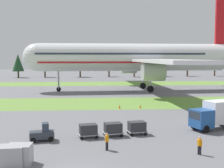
# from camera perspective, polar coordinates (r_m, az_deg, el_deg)

# --- Properties ---
(grass_strip_near) EXTENTS (320.00, 15.59, 0.01)m
(grass_strip_near) POSITION_cam_1_polar(r_m,az_deg,el_deg) (59.30, -4.60, -3.66)
(grass_strip_near) COLOR olive
(grass_strip_near) RESTS_ON ground
(grass_strip_far) EXTENTS (320.00, 15.59, 0.01)m
(grass_strip_far) POSITION_cam_1_polar(r_m,az_deg,el_deg) (102.18, -4.18, 0.06)
(grass_strip_far) COLOR olive
(grass_strip_far) RESTS_ON ground
(airliner) EXTENTS (60.70, 75.09, 25.20)m
(airliner) POSITION_cam_1_polar(r_m,az_deg,el_deg) (81.13, 4.83, 5.12)
(airliner) COLOR silver
(airliner) RESTS_ON ground
(baggage_tug) EXTENTS (2.80, 1.76, 1.97)m
(baggage_tug) POSITION_cam_1_polar(r_m,az_deg,el_deg) (33.74, -13.12, -9.20)
(baggage_tug) COLOR #2D333D
(baggage_tug) RESTS_ON ground
(cargo_dolly_lead) EXTENTS (2.44, 1.88, 1.55)m
(cargo_dolly_lead) POSITION_cam_1_polar(r_m,az_deg,el_deg) (34.16, -4.57, -8.71)
(cargo_dolly_lead) COLOR #A3A3A8
(cargo_dolly_lead) RESTS_ON ground
(cargo_dolly_second) EXTENTS (2.44, 1.88, 1.55)m
(cargo_dolly_second) POSITION_cam_1_polar(r_m,az_deg,el_deg) (34.75, 0.20, -8.45)
(cargo_dolly_second) COLOR #A3A3A8
(cargo_dolly_second) RESTS_ON ground
(cargo_dolly_third) EXTENTS (2.44, 1.88, 1.55)m
(cargo_dolly_third) POSITION_cam_1_polar(r_m,az_deg,el_deg) (35.57, 4.77, -8.15)
(cargo_dolly_third) COLOR #A3A3A8
(cargo_dolly_third) RESTS_ON ground
(catering_truck) EXTENTS (7.32, 4.66, 3.58)m
(catering_truck) POSITION_cam_1_polar(r_m,az_deg,el_deg) (40.18, 19.35, -5.38)
(catering_truck) COLOR #1E4C8E
(catering_truck) RESTS_ON ground
(ground_crew_marshaller) EXTENTS (0.36, 0.51, 1.74)m
(ground_crew_marshaller) POSITION_cam_1_polar(r_m,az_deg,el_deg) (29.70, -0.98, -10.78)
(ground_crew_marshaller) COLOR black
(ground_crew_marshaller) RESTS_ON ground
(ground_crew_loader) EXTENTS (0.36, 0.50, 1.74)m
(ground_crew_loader) POSITION_cam_1_polar(r_m,az_deg,el_deg) (29.57, 16.39, -11.07)
(ground_crew_loader) COLOR black
(ground_crew_loader) RESTS_ON ground
(uld_container_0) EXTENTS (2.11, 1.74, 1.74)m
(uld_container_0) POSITION_cam_1_polar(r_m,az_deg,el_deg) (27.00, -18.64, -12.88)
(uld_container_0) COLOR #A3A3A8
(uld_container_0) RESTS_ON ground
(uld_container_1) EXTENTS (2.06, 1.67, 1.74)m
(uld_container_1) POSITION_cam_1_polar(r_m,az_deg,el_deg) (27.13, -17.24, -12.75)
(uld_container_1) COLOR #A3A3A8
(uld_container_1) RESTS_ON ground
(taxiway_marker_0) EXTENTS (0.44, 0.44, 0.52)m
(taxiway_marker_0) POSITION_cam_1_polar(r_m,az_deg,el_deg) (53.90, 5.43, -4.29)
(taxiway_marker_0) COLOR orange
(taxiway_marker_0) RESTS_ON ground
(taxiway_marker_1) EXTENTS (0.44, 0.44, 0.55)m
(taxiway_marker_1) POSITION_cam_1_polar(r_m,az_deg,el_deg) (59.93, 18.33, -3.56)
(taxiway_marker_1) COLOR orange
(taxiway_marker_1) RESTS_ON ground
(taxiway_marker_2) EXTENTS (0.44, 0.44, 0.46)m
(taxiway_marker_2) POSITION_cam_1_polar(r_m,az_deg,el_deg) (56.68, 18.06, -4.09)
(taxiway_marker_2) COLOR orange
(taxiway_marker_2) RESTS_ON ground
(taxiway_marker_3) EXTENTS (0.44, 0.44, 0.61)m
(taxiway_marker_3) POSITION_cam_1_polar(r_m,az_deg,el_deg) (53.17, 1.43, -4.35)
(taxiway_marker_3) COLOR orange
(taxiway_marker_3) RESTS_ON ground
(distant_tree_line) EXTENTS (179.31, 10.48, 12.60)m
(distant_tree_line) POSITION_cam_1_polar(r_m,az_deg,el_deg) (136.38, -3.71, 4.30)
(distant_tree_line) COLOR #4C3823
(distant_tree_line) RESTS_ON ground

